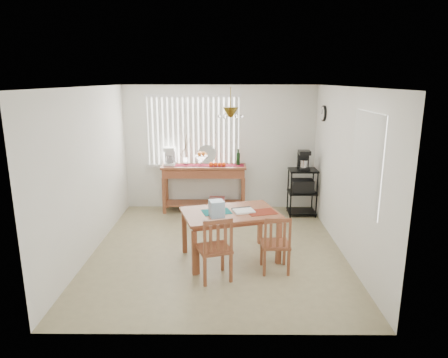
{
  "coord_description": "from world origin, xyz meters",
  "views": [
    {
      "loc": [
        0.15,
        -6.06,
        2.71
      ],
      "look_at": [
        0.1,
        0.55,
        1.05
      ],
      "focal_mm": 32.0,
      "sensor_mm": 36.0,
      "label": 1
    }
  ],
  "objects_px": {
    "chair_left": "(215,249)",
    "dining_table": "(230,217)",
    "chair_right": "(276,244)",
    "sideboard": "(204,177)",
    "cart_items": "(303,161)",
    "wire_cart": "(302,188)"
  },
  "relations": [
    {
      "from": "chair_left",
      "to": "chair_right",
      "type": "distance_m",
      "value": 0.89
    },
    {
      "from": "wire_cart",
      "to": "chair_left",
      "type": "height_order",
      "value": "wire_cart"
    },
    {
      "from": "wire_cart",
      "to": "cart_items",
      "type": "height_order",
      "value": "cart_items"
    },
    {
      "from": "sideboard",
      "to": "dining_table",
      "type": "relative_size",
      "value": 1.09
    },
    {
      "from": "wire_cart",
      "to": "cart_items",
      "type": "xyz_separation_m",
      "value": [
        -0.0,
        0.01,
        0.56
      ]
    },
    {
      "from": "sideboard",
      "to": "wire_cart",
      "type": "bearing_deg",
      "value": -6.67
    },
    {
      "from": "wire_cart",
      "to": "dining_table",
      "type": "relative_size",
      "value": 0.59
    },
    {
      "from": "sideboard",
      "to": "dining_table",
      "type": "bearing_deg",
      "value": -77.35
    },
    {
      "from": "wire_cart",
      "to": "sideboard",
      "type": "bearing_deg",
      "value": 173.33
    },
    {
      "from": "dining_table",
      "to": "chair_left",
      "type": "relative_size",
      "value": 1.72
    },
    {
      "from": "chair_left",
      "to": "cart_items",
      "type": "bearing_deg",
      "value": 58.54
    },
    {
      "from": "chair_right",
      "to": "sideboard",
      "type": "bearing_deg",
      "value": 112.87
    },
    {
      "from": "wire_cart",
      "to": "chair_right",
      "type": "bearing_deg",
      "value": -108.34
    },
    {
      "from": "chair_left",
      "to": "chair_right",
      "type": "height_order",
      "value": "chair_left"
    },
    {
      "from": "chair_left",
      "to": "dining_table",
      "type": "bearing_deg",
      "value": 72.94
    },
    {
      "from": "sideboard",
      "to": "cart_items",
      "type": "xyz_separation_m",
      "value": [
        2.0,
        -0.22,
        0.39
      ]
    },
    {
      "from": "wire_cart",
      "to": "chair_right",
      "type": "distance_m",
      "value": 2.66
    },
    {
      "from": "sideboard",
      "to": "cart_items",
      "type": "relative_size",
      "value": 4.45
    },
    {
      "from": "sideboard",
      "to": "chair_left",
      "type": "height_order",
      "value": "sideboard"
    },
    {
      "from": "dining_table",
      "to": "chair_right",
      "type": "height_order",
      "value": "chair_right"
    },
    {
      "from": "sideboard",
      "to": "dining_table",
      "type": "distance_m",
      "value": 2.36
    },
    {
      "from": "sideboard",
      "to": "chair_right",
      "type": "height_order",
      "value": "sideboard"
    }
  ]
}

